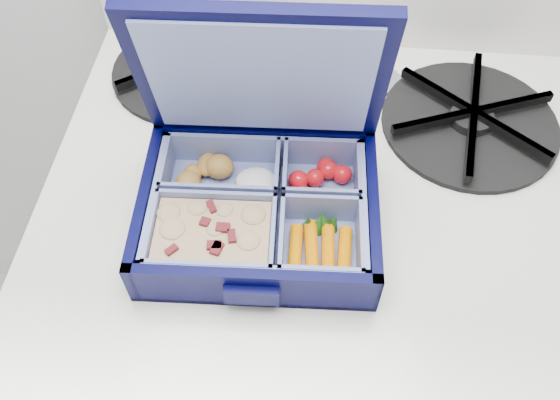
# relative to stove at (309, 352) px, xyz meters

# --- Properties ---
(stove) EXTENTS (0.56, 0.56, 0.85)m
(stove) POSITION_rel_stove_xyz_m (0.00, 0.00, 0.00)
(stove) COLOR silver
(stove) RESTS_ON floor
(bento_box) EXTENTS (0.22, 0.18, 0.05)m
(bento_box) POSITION_rel_stove_xyz_m (-0.06, -0.05, 0.45)
(bento_box) COLOR black
(bento_box) RESTS_ON stove
(burner_grate) EXTENTS (0.25, 0.25, 0.03)m
(burner_grate) POSITION_rel_stove_xyz_m (0.15, 0.10, 0.44)
(burner_grate) COLOR black
(burner_grate) RESTS_ON stove
(burner_grate_rear) EXTENTS (0.23, 0.23, 0.02)m
(burner_grate_rear) POSITION_rel_stove_xyz_m (-0.17, 0.16, 0.43)
(burner_grate_rear) COLOR black
(burner_grate_rear) RESTS_ON stove
(fork) EXTENTS (0.17, 0.14, 0.01)m
(fork) POSITION_rel_stove_xyz_m (-0.01, 0.10, 0.43)
(fork) COLOR silver
(fork) RESTS_ON stove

